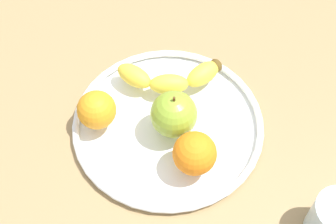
{
  "coord_description": "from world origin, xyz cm",
  "views": [
    {
      "loc": [
        16.23,
        -44.72,
        75.05
      ],
      "look_at": [
        0.0,
        0.0,
        4.8
      ],
      "focal_mm": 53.64,
      "sensor_mm": 36.0,
      "label": 1
    }
  ],
  "objects_px": {
    "orange_front_right": "(97,110)",
    "apple": "(174,114)",
    "ambient_mug": "(336,221)",
    "orange_center": "(195,153)",
    "fruit_bowl": "(168,124)",
    "banana": "(171,77)"
  },
  "relations": [
    {
      "from": "orange_center",
      "to": "ambient_mug",
      "type": "distance_m",
      "value": 0.23
    },
    {
      "from": "ambient_mug",
      "to": "apple",
      "type": "bearing_deg",
      "value": 163.26
    },
    {
      "from": "apple",
      "to": "orange_center",
      "type": "distance_m",
      "value": 0.08
    },
    {
      "from": "fruit_bowl",
      "to": "orange_front_right",
      "type": "xyz_separation_m",
      "value": [
        -0.11,
        -0.04,
        0.04
      ]
    },
    {
      "from": "apple",
      "to": "ambient_mug",
      "type": "relative_size",
      "value": 0.79
    },
    {
      "from": "orange_center",
      "to": "ambient_mug",
      "type": "height_order",
      "value": "orange_center"
    },
    {
      "from": "orange_center",
      "to": "apple",
      "type": "bearing_deg",
      "value": 134.29
    },
    {
      "from": "banana",
      "to": "orange_center",
      "type": "distance_m",
      "value": 0.17
    },
    {
      "from": "banana",
      "to": "ambient_mug",
      "type": "height_order",
      "value": "ambient_mug"
    },
    {
      "from": "banana",
      "to": "orange_front_right",
      "type": "height_order",
      "value": "orange_front_right"
    },
    {
      "from": "fruit_bowl",
      "to": "banana",
      "type": "distance_m",
      "value": 0.09
    },
    {
      "from": "banana",
      "to": "apple",
      "type": "bearing_deg",
      "value": -88.98
    },
    {
      "from": "banana",
      "to": "orange_front_right",
      "type": "relative_size",
      "value": 2.81
    },
    {
      "from": "ambient_mug",
      "to": "banana",
      "type": "bearing_deg",
      "value": 151.82
    },
    {
      "from": "fruit_bowl",
      "to": "orange_front_right",
      "type": "bearing_deg",
      "value": -161.06
    },
    {
      "from": "ambient_mug",
      "to": "orange_center",
      "type": "bearing_deg",
      "value": 172.71
    },
    {
      "from": "banana",
      "to": "fruit_bowl",
      "type": "bearing_deg",
      "value": -95.25
    },
    {
      "from": "orange_center",
      "to": "ambient_mug",
      "type": "xyz_separation_m",
      "value": [
        0.23,
        -0.03,
        -0.01
      ]
    },
    {
      "from": "ambient_mug",
      "to": "orange_front_right",
      "type": "bearing_deg",
      "value": 172.48
    },
    {
      "from": "orange_front_right",
      "to": "apple",
      "type": "bearing_deg",
      "value": 14.08
    },
    {
      "from": "fruit_bowl",
      "to": "orange_center",
      "type": "height_order",
      "value": "orange_center"
    },
    {
      "from": "fruit_bowl",
      "to": "orange_center",
      "type": "bearing_deg",
      "value": -43.15
    }
  ]
}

